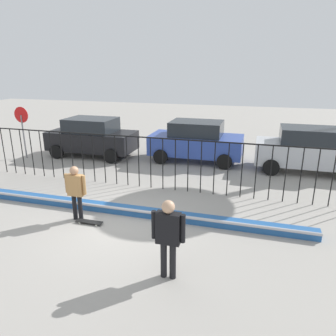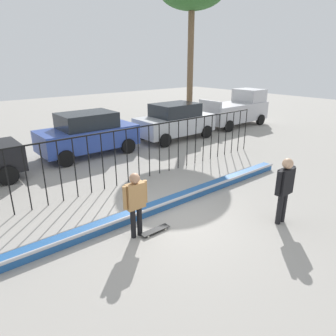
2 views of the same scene
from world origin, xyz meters
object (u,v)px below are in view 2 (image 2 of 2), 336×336
parked_car_silver (175,121)px  pickup_truck (237,109)px  skateboarder (135,199)px  parked_car_blue (88,133)px  camera_operator (285,185)px  skateboard (155,230)px

parked_car_silver → pickup_truck: 5.41m
skateboarder → parked_car_blue: 7.32m
parked_car_silver → pickup_truck: bearing=-1.5°
camera_operator → parked_car_blue: 8.95m
skateboarder → camera_operator: size_ratio=0.92×
skateboard → parked_car_silver: (6.56, 6.88, 0.91)m
skateboard → parked_car_silver: parked_car_silver is taller
camera_operator → skateboard: bearing=-25.2°
camera_operator → parked_car_silver: parked_car_silver is taller
skateboard → pickup_truck: pickup_truck is taller
camera_operator → pickup_truck: size_ratio=0.38×
camera_operator → parked_car_blue: (-1.19, 8.87, -0.10)m
parked_car_silver → camera_operator: bearing=-116.8°
skateboard → parked_car_silver: bearing=25.1°
parked_car_blue → pickup_truck: (10.29, -0.09, 0.06)m
camera_operator → skateboarder: bearing=-23.8°
skateboard → parked_car_silver: 9.55m
skateboard → pickup_truck: size_ratio=0.17×
skateboard → camera_operator: camera_operator is taller
skateboarder → camera_operator: 3.80m
skateboard → pickup_truck: 13.94m
skateboarder → skateboard: size_ratio=2.06×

